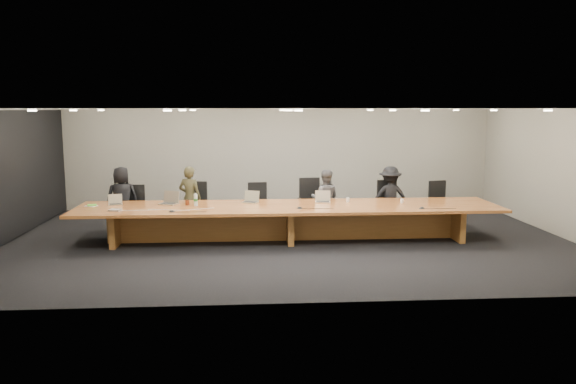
{
  "coord_description": "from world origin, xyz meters",
  "views": [
    {
      "loc": [
        -0.86,
        -11.79,
        2.79
      ],
      "look_at": [
        0.0,
        0.3,
        1.0
      ],
      "focal_mm": 35.0,
      "sensor_mm": 36.0,
      "label": 1
    }
  ],
  "objects_px": {
    "laptop_a": "(115,199)",
    "paper_cup_far": "(402,201)",
    "person_d": "(390,197)",
    "chair_mid_right": "(311,202)",
    "chair_far_right": "(442,203)",
    "paper_cup_near": "(348,200)",
    "person_b": "(190,198)",
    "conference_table": "(289,216)",
    "chair_far_left": "(134,207)",
    "person_c": "(325,199)",
    "chair_left": "(195,205)",
    "av_box": "(115,210)",
    "laptop_d": "(323,196)",
    "water_bottle": "(196,200)",
    "chair_mid_left": "(259,205)",
    "mic_left": "(172,211)",
    "laptop_c": "(250,197)",
    "mic_center": "(300,208)",
    "amber_mug": "(187,203)",
    "person_a": "(122,198)",
    "laptop_b": "(168,198)",
    "chair_right": "(389,204)",
    "mic_right": "(422,208)"
  },
  "relations": [
    {
      "from": "chair_left",
      "to": "water_bottle",
      "type": "height_order",
      "value": "chair_left"
    },
    {
      "from": "laptop_a",
      "to": "paper_cup_near",
      "type": "relative_size",
      "value": 3.17
    },
    {
      "from": "chair_mid_right",
      "to": "chair_far_right",
      "type": "xyz_separation_m",
      "value": [
        3.17,
        -0.06,
        -0.05
      ]
    },
    {
      "from": "amber_mug",
      "to": "mic_center",
      "type": "distance_m",
      "value": 2.44
    },
    {
      "from": "laptop_a",
      "to": "laptop_b",
      "type": "distance_m",
      "value": 1.13
    },
    {
      "from": "paper_cup_far",
      "to": "person_b",
      "type": "bearing_deg",
      "value": 166.88
    },
    {
      "from": "chair_mid_right",
      "to": "mic_center",
      "type": "distance_m",
      "value": 1.77
    },
    {
      "from": "laptop_d",
      "to": "av_box",
      "type": "height_order",
      "value": "laptop_d"
    },
    {
      "from": "laptop_c",
      "to": "water_bottle",
      "type": "xyz_separation_m",
      "value": [
        -1.16,
        -0.3,
        -0.01
      ]
    },
    {
      "from": "water_bottle",
      "to": "paper_cup_far",
      "type": "xyz_separation_m",
      "value": [
        4.49,
        0.03,
        -0.08
      ]
    },
    {
      "from": "chair_mid_right",
      "to": "av_box",
      "type": "distance_m",
      "value": 4.54
    },
    {
      "from": "chair_far_left",
      "to": "person_c",
      "type": "height_order",
      "value": "person_c"
    },
    {
      "from": "person_a",
      "to": "paper_cup_far",
      "type": "relative_size",
      "value": 16.76
    },
    {
      "from": "chair_far_left",
      "to": "water_bottle",
      "type": "bearing_deg",
      "value": -35.23
    },
    {
      "from": "laptop_d",
      "to": "water_bottle",
      "type": "height_order",
      "value": "laptop_d"
    },
    {
      "from": "person_d",
      "to": "chair_mid_right",
      "type": "bearing_deg",
      "value": -1.57
    },
    {
      "from": "paper_cup_near",
      "to": "paper_cup_far",
      "type": "xyz_separation_m",
      "value": [
        1.16,
        -0.22,
        -0.0
      ]
    },
    {
      "from": "person_b",
      "to": "conference_table",
      "type": "bearing_deg",
      "value": 169.27
    },
    {
      "from": "person_c",
      "to": "amber_mug",
      "type": "xyz_separation_m",
      "value": [
        -3.12,
        -0.98,
        0.11
      ]
    },
    {
      "from": "chair_mid_right",
      "to": "av_box",
      "type": "xyz_separation_m",
      "value": [
        -4.2,
        -1.73,
        0.18
      ]
    },
    {
      "from": "chair_mid_right",
      "to": "mic_center",
      "type": "relative_size",
      "value": 8.74
    },
    {
      "from": "chair_left",
      "to": "laptop_b",
      "type": "distance_m",
      "value": 1.11
    },
    {
      "from": "mic_center",
      "to": "mic_right",
      "type": "relative_size",
      "value": 0.99
    },
    {
      "from": "laptop_d",
      "to": "mic_center",
      "type": "bearing_deg",
      "value": -121.47
    },
    {
      "from": "person_c",
      "to": "laptop_a",
      "type": "xyz_separation_m",
      "value": [
        -4.68,
        -0.83,
        0.17
      ]
    },
    {
      "from": "amber_mug",
      "to": "mic_center",
      "type": "relative_size",
      "value": 0.8
    },
    {
      "from": "paper_cup_near",
      "to": "chair_mid_right",
      "type": "bearing_deg",
      "value": 126.42
    },
    {
      "from": "person_c",
      "to": "amber_mug",
      "type": "bearing_deg",
      "value": 26.45
    },
    {
      "from": "mic_center",
      "to": "chair_mid_left",
      "type": "bearing_deg",
      "value": 115.59
    },
    {
      "from": "person_c",
      "to": "laptop_c",
      "type": "distance_m",
      "value": 1.95
    },
    {
      "from": "chair_right",
      "to": "person_b",
      "type": "bearing_deg",
      "value": 176.05
    },
    {
      "from": "chair_mid_right",
      "to": "paper_cup_near",
      "type": "relative_size",
      "value": 12.91
    },
    {
      "from": "laptop_a",
      "to": "paper_cup_far",
      "type": "bearing_deg",
      "value": -16.39
    },
    {
      "from": "paper_cup_near",
      "to": "laptop_d",
      "type": "bearing_deg",
      "value": -177.88
    },
    {
      "from": "chair_far_right",
      "to": "paper_cup_near",
      "type": "height_order",
      "value": "chair_far_right"
    },
    {
      "from": "chair_left",
      "to": "paper_cup_near",
      "type": "relative_size",
      "value": 12.27
    },
    {
      "from": "water_bottle",
      "to": "mic_left",
      "type": "relative_size",
      "value": 1.83
    },
    {
      "from": "laptop_a",
      "to": "laptop_d",
      "type": "relative_size",
      "value": 0.87
    },
    {
      "from": "chair_mid_left",
      "to": "chair_far_right",
      "type": "relative_size",
      "value": 0.99
    },
    {
      "from": "mic_center",
      "to": "av_box",
      "type": "bearing_deg",
      "value": -179.63
    },
    {
      "from": "laptop_a",
      "to": "mic_left",
      "type": "distance_m",
      "value": 1.63
    },
    {
      "from": "chair_far_right",
      "to": "laptop_d",
      "type": "bearing_deg",
      "value": -178.06
    },
    {
      "from": "chair_left",
      "to": "av_box",
      "type": "bearing_deg",
      "value": -119.72
    },
    {
      "from": "chair_mid_left",
      "to": "person_c",
      "type": "xyz_separation_m",
      "value": [
        1.57,
        -0.14,
        0.15
      ]
    },
    {
      "from": "person_d",
      "to": "mic_center",
      "type": "distance_m",
      "value": 2.77
    },
    {
      "from": "conference_table",
      "to": "person_d",
      "type": "xyz_separation_m",
      "value": [
        2.49,
        1.18,
        0.21
      ]
    },
    {
      "from": "chair_far_right",
      "to": "water_bottle",
      "type": "bearing_deg",
      "value": 176.27
    },
    {
      "from": "chair_far_right",
      "to": "paper_cup_near",
      "type": "relative_size",
      "value": 11.92
    },
    {
      "from": "person_c",
      "to": "paper_cup_far",
      "type": "bearing_deg",
      "value": 155.25
    },
    {
      "from": "laptop_c",
      "to": "mic_center",
      "type": "xyz_separation_m",
      "value": [
        1.03,
        -0.79,
        -0.12
      ]
    }
  ]
}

